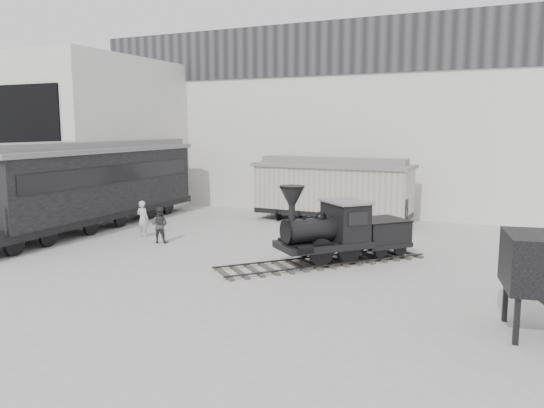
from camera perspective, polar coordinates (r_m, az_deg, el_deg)
The scene contains 8 objects.
ground at distance 18.46m, azimuth -3.74°, elevation -7.69°, with size 90.00×90.00×0.00m, color #9E9E9B.
north_wall at distance 31.75m, azimuth 9.16°, elevation 9.05°, with size 34.00×2.51×11.00m.
west_pavilion at distance 34.35m, azimuth -17.56°, elevation 6.94°, with size 7.00×12.11×9.00m.
locomotive at distance 20.16m, azimuth 7.16°, elevation -3.22°, with size 6.88×7.31×2.91m.
boxcar at distance 28.48m, azimuth 6.50°, elevation 1.68°, with size 8.56×2.85×3.48m.
passenger_coach at distance 28.21m, azimuth -18.74°, elevation 2.08°, with size 3.83×15.27×4.05m.
visitor_a at distance 25.28m, azimuth -13.73°, elevation -1.57°, with size 0.62×0.41×1.70m, color silver.
visitor_b at distance 23.88m, azimuth -12.00°, elevation -2.21°, with size 0.78×0.61×1.60m, color #353538.
Camera 1 is at (8.39, -15.64, 5.07)m, focal length 35.00 mm.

